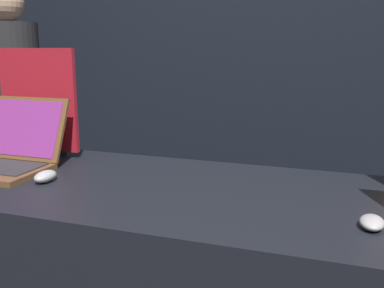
# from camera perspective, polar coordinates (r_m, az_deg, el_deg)

# --- Properties ---
(wall_back) EXTENTS (8.00, 0.05, 2.80)m
(wall_back) POSITION_cam_1_polar(r_m,az_deg,el_deg) (2.58, 9.57, 12.39)
(wall_back) COLOR black
(wall_back) RESTS_ON ground_plane
(laptop_front) EXTENTS (0.40, 0.36, 0.25)m
(laptop_front) POSITION_cam_1_polar(r_m,az_deg,el_deg) (1.83, -22.93, -1.02)
(laptop_front) COLOR brown
(laptop_front) RESTS_ON display_counter
(mouse_front) EXTENTS (0.06, 0.10, 0.04)m
(mouse_front) POSITION_cam_1_polar(r_m,az_deg,el_deg) (1.60, -18.13, -3.93)
(mouse_front) COLOR #B2B2B7
(mouse_front) RESTS_ON display_counter
(promo_stand_front) EXTENTS (0.36, 0.07, 0.44)m
(promo_stand_front) POSITION_cam_1_polar(r_m,az_deg,el_deg) (1.98, -18.88, 4.70)
(promo_stand_front) COLOR black
(promo_stand_front) RESTS_ON display_counter
(mouse_back) EXTENTS (0.06, 0.09, 0.03)m
(mouse_back) POSITION_cam_1_polar(r_m,az_deg,el_deg) (1.24, 21.89, -9.22)
(mouse_back) COLOR #B2B2B7
(mouse_back) RESTS_ON display_counter
(person_bystander) EXTENTS (0.33, 0.33, 1.72)m
(person_bystander) POSITION_cam_1_polar(r_m,az_deg,el_deg) (2.78, -21.50, 1.26)
(person_bystander) COLOR #282833
(person_bystander) RESTS_ON ground_plane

